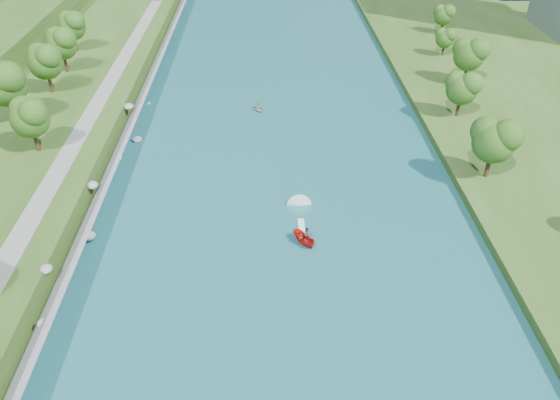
{
  "coord_description": "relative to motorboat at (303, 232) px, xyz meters",
  "views": [
    {
      "loc": [
        -1.63,
        -45.45,
        46.05
      ],
      "look_at": [
        0.34,
        17.68,
        2.5
      ],
      "focal_mm": 35.0,
      "sensor_mm": 36.0,
      "label": 1
    }
  ],
  "objects": [
    {
      "name": "river_water",
      "position": [
        -3.26,
        7.41,
        -0.71
      ],
      "size": [
        55.0,
        240.0,
        0.1
      ],
      "primitive_type": "cube",
      "color": "#1A5C64",
      "rests_on": "ground"
    },
    {
      "name": "raft",
      "position": [
        -6.08,
        39.57,
        -0.3
      ],
      "size": [
        3.22,
        3.66,
        1.56
      ],
      "rotation": [
        0.0,
        0.0,
        0.42
      ],
      "color": "gray",
      "rests_on": "river_water"
    },
    {
      "name": "ground",
      "position": [
        -3.26,
        -12.59,
        -0.76
      ],
      "size": [
        260.0,
        260.0,
        0.0
      ],
      "primitive_type": "plane",
      "color": "#2D5119",
      "rests_on": "ground"
    },
    {
      "name": "trees_east",
      "position": [
        35.26,
        27.53,
        5.74
      ],
      "size": [
        18.87,
        136.78,
        11.43
      ],
      "color": "#1E4D14",
      "rests_on": "berm_east"
    },
    {
      "name": "motorboat",
      "position": [
        0.0,
        0.0,
        0.0
      ],
      "size": [
        3.6,
        18.81,
        2.14
      ],
      "rotation": [
        0.0,
        0.0,
        3.78
      ],
      "color": "red",
      "rests_on": "river_water"
    },
    {
      "name": "riverside_path",
      "position": [
        -35.76,
        7.41,
        2.79
      ],
      "size": [
        3.0,
        200.0,
        0.1
      ],
      "primitive_type": "cube",
      "color": "gray",
      "rests_on": "berm_west"
    },
    {
      "name": "riprap_bank",
      "position": [
        -29.12,
        6.41,
        1.05
      ],
      "size": [
        4.96,
        236.0,
        4.35
      ],
      "color": "slate",
      "rests_on": "ground"
    }
  ]
}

